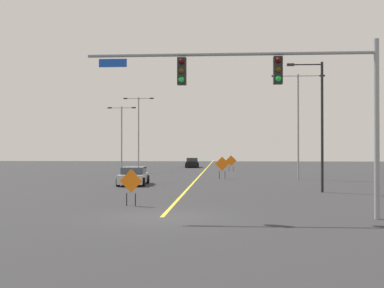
{
  "coord_description": "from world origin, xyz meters",
  "views": [
    {
      "loc": [
        2.39,
        -18.53,
        2.63
      ],
      "look_at": [
        -0.43,
        24.23,
        3.09
      ],
      "focal_mm": 45.21,
      "sensor_mm": 36.0,
      "label": 1
    }
  ],
  "objects_px": {
    "construction_sign_right_lane": "(131,183)",
    "construction_sign_median_far": "(222,165)",
    "street_lamp_mid_left": "(139,128)",
    "car_black_far": "(192,163)",
    "traffic_signal_assembly": "(278,86)",
    "street_lamp_near_right": "(122,133)",
    "construction_sign_right_shoulder": "(231,161)",
    "car_silver_near": "(134,176)",
    "street_lamp_far_right": "(298,117)",
    "street_lamp_far_left": "(319,120)"
  },
  "relations": [
    {
      "from": "construction_sign_right_lane",
      "to": "construction_sign_median_far",
      "type": "relative_size",
      "value": 0.86
    },
    {
      "from": "street_lamp_mid_left",
      "to": "car_black_far",
      "type": "distance_m",
      "value": 13.56
    },
    {
      "from": "traffic_signal_assembly",
      "to": "street_lamp_near_right",
      "type": "xyz_separation_m",
      "value": [
        -13.65,
        35.66,
        -0.59
      ]
    },
    {
      "from": "street_lamp_mid_left",
      "to": "construction_sign_right_shoulder",
      "type": "distance_m",
      "value": 11.93
    },
    {
      "from": "traffic_signal_assembly",
      "to": "construction_sign_right_lane",
      "type": "relative_size",
      "value": 6.54
    },
    {
      "from": "traffic_signal_assembly",
      "to": "car_silver_near",
      "type": "relative_size",
      "value": 2.43
    },
    {
      "from": "traffic_signal_assembly",
      "to": "construction_sign_median_far",
      "type": "bearing_deg",
      "value": 95.19
    },
    {
      "from": "street_lamp_mid_left",
      "to": "construction_sign_right_shoulder",
      "type": "height_order",
      "value": "street_lamp_mid_left"
    },
    {
      "from": "street_lamp_mid_left",
      "to": "construction_sign_median_far",
      "type": "relative_size",
      "value": 4.55
    },
    {
      "from": "car_silver_near",
      "to": "street_lamp_far_right",
      "type": "bearing_deg",
      "value": 29.59
    },
    {
      "from": "street_lamp_mid_left",
      "to": "car_black_far",
      "type": "bearing_deg",
      "value": 63.06
    },
    {
      "from": "construction_sign_right_lane",
      "to": "car_silver_near",
      "type": "xyz_separation_m",
      "value": [
        -2.35,
        13.12,
        -0.42
      ]
    },
    {
      "from": "street_lamp_mid_left",
      "to": "construction_sign_right_lane",
      "type": "xyz_separation_m",
      "value": [
        6.05,
        -35.92,
        -4.2
      ]
    },
    {
      "from": "street_lamp_far_left",
      "to": "construction_sign_median_far",
      "type": "xyz_separation_m",
      "value": [
        -5.97,
        12.86,
        -3.19
      ]
    },
    {
      "from": "street_lamp_mid_left",
      "to": "construction_sign_right_lane",
      "type": "height_order",
      "value": "street_lamp_mid_left"
    },
    {
      "from": "street_lamp_far_right",
      "to": "car_black_far",
      "type": "relative_size",
      "value": 1.97
    },
    {
      "from": "construction_sign_median_far",
      "to": "car_silver_near",
      "type": "height_order",
      "value": "construction_sign_median_far"
    },
    {
      "from": "street_lamp_near_right",
      "to": "car_black_far",
      "type": "distance_m",
      "value": 17.23
    },
    {
      "from": "car_silver_near",
      "to": "construction_sign_right_lane",
      "type": "bearing_deg",
      "value": -79.84
    },
    {
      "from": "street_lamp_near_right",
      "to": "car_black_far",
      "type": "bearing_deg",
      "value": 65.27
    },
    {
      "from": "construction_sign_right_lane",
      "to": "car_silver_near",
      "type": "distance_m",
      "value": 13.34
    },
    {
      "from": "street_lamp_far_left",
      "to": "car_silver_near",
      "type": "height_order",
      "value": "street_lamp_far_left"
    },
    {
      "from": "construction_sign_right_shoulder",
      "to": "construction_sign_right_lane",
      "type": "relative_size",
      "value": 1.12
    },
    {
      "from": "car_black_far",
      "to": "car_silver_near",
      "type": "distance_m",
      "value": 34.24
    },
    {
      "from": "street_lamp_mid_left",
      "to": "construction_sign_right_lane",
      "type": "distance_m",
      "value": 36.67
    },
    {
      "from": "street_lamp_far_left",
      "to": "street_lamp_far_right",
      "type": "distance_m",
      "value": 12.89
    },
    {
      "from": "car_black_far",
      "to": "street_lamp_mid_left",
      "type": "bearing_deg",
      "value": -116.94
    },
    {
      "from": "car_black_far",
      "to": "traffic_signal_assembly",
      "type": "bearing_deg",
      "value": -82.6
    },
    {
      "from": "car_black_far",
      "to": "car_silver_near",
      "type": "height_order",
      "value": "car_black_far"
    },
    {
      "from": "car_black_far",
      "to": "construction_sign_median_far",
      "type": "bearing_deg",
      "value": -80.61
    },
    {
      "from": "construction_sign_right_lane",
      "to": "street_lamp_far_left",
      "type": "bearing_deg",
      "value": 37.46
    },
    {
      "from": "street_lamp_near_right",
      "to": "construction_sign_right_shoulder",
      "type": "relative_size",
      "value": 3.94
    },
    {
      "from": "street_lamp_far_left",
      "to": "street_lamp_far_right",
      "type": "relative_size",
      "value": 0.87
    },
    {
      "from": "construction_sign_median_far",
      "to": "car_black_far",
      "type": "bearing_deg",
      "value": 99.39
    },
    {
      "from": "construction_sign_right_shoulder",
      "to": "construction_sign_right_lane",
      "type": "height_order",
      "value": "construction_sign_right_shoulder"
    },
    {
      "from": "traffic_signal_assembly",
      "to": "street_lamp_far_left",
      "type": "relative_size",
      "value": 1.4
    },
    {
      "from": "street_lamp_far_right",
      "to": "construction_sign_right_lane",
      "type": "relative_size",
      "value": 5.41
    },
    {
      "from": "street_lamp_mid_left",
      "to": "street_lamp_far_right",
      "type": "relative_size",
      "value": 0.97
    },
    {
      "from": "construction_sign_right_lane",
      "to": "street_lamp_mid_left",
      "type": "bearing_deg",
      "value": 99.56
    },
    {
      "from": "street_lamp_far_left",
      "to": "construction_sign_right_lane",
      "type": "height_order",
      "value": "street_lamp_far_left"
    },
    {
      "from": "street_lamp_far_left",
      "to": "construction_sign_right_lane",
      "type": "xyz_separation_m",
      "value": [
        -10.11,
        -7.75,
        -3.37
      ]
    },
    {
      "from": "traffic_signal_assembly",
      "to": "street_lamp_far_right",
      "type": "xyz_separation_m",
      "value": [
        4.44,
        24.21,
        0.41
      ]
    },
    {
      "from": "street_lamp_mid_left",
      "to": "construction_sign_right_lane",
      "type": "relative_size",
      "value": 5.27
    },
    {
      "from": "street_lamp_near_right",
      "to": "street_lamp_far_right",
      "type": "xyz_separation_m",
      "value": [
        18.09,
        -11.45,
        1.0
      ]
    },
    {
      "from": "traffic_signal_assembly",
      "to": "construction_sign_median_far",
      "type": "distance_m",
      "value": 24.63
    },
    {
      "from": "construction_sign_median_far",
      "to": "car_silver_near",
      "type": "bearing_deg",
      "value": -130.95
    },
    {
      "from": "street_lamp_near_right",
      "to": "car_silver_near",
      "type": "distance_m",
      "value": 19.92
    },
    {
      "from": "street_lamp_near_right",
      "to": "street_lamp_far_left",
      "type": "xyz_separation_m",
      "value": [
        17.41,
        -24.28,
        -0.03
      ]
    },
    {
      "from": "street_lamp_far_right",
      "to": "construction_sign_right_lane",
      "type": "bearing_deg",
      "value": -117.66
    },
    {
      "from": "street_lamp_near_right",
      "to": "construction_sign_right_shoulder",
      "type": "distance_m",
      "value": 13.39
    }
  ]
}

